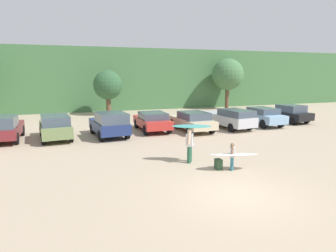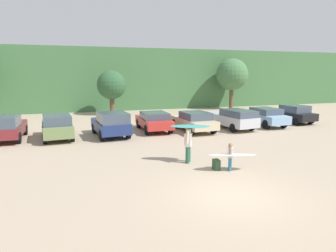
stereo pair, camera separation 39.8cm
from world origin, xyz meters
TOP-DOWN VIEW (x-y plane):
  - ground_plane at (0.00, 0.00)m, footprint 120.00×120.00m
  - hillside_ridge at (0.00, 30.13)m, footprint 108.00×12.00m
  - tree_center at (-1.44, 21.26)m, footprint 2.84×2.84m
  - tree_left at (12.36, 22.16)m, footprint 3.61×3.61m
  - parked_car_maroon at (-8.99, 11.44)m, footprint 1.81×3.98m
  - parked_car_olive_green at (-6.09, 11.11)m, footprint 2.13×4.20m
  - parked_car_navy at (-2.77, 10.78)m, footprint 2.27×4.13m
  - parked_car_red at (0.39, 11.86)m, footprint 1.89×4.16m
  - parked_car_champagne at (3.08, 10.92)m, footprint 2.11×4.42m
  - parked_car_silver at (6.16, 11.06)m, footprint 2.41×4.98m
  - parked_car_sky_blue at (9.25, 11.45)m, footprint 1.83×4.59m
  - parked_car_black at (12.40, 11.99)m, footprint 2.36×4.18m
  - person_adult at (-0.06, 3.96)m, footprint 0.53×0.73m
  - person_child at (1.22, 2.36)m, footprint 0.34×0.45m
  - surfboard_teal at (0.03, 3.99)m, footprint 1.89×1.14m
  - surfboard_white at (1.27, 2.28)m, footprint 2.15×1.13m
  - backpack_dropped at (0.71, 2.61)m, footprint 0.24×0.34m

SIDE VIEW (x-z plane):
  - ground_plane at x=0.00m, z-range 0.00..0.00m
  - backpack_dropped at x=0.71m, z-range 0.00..0.45m
  - person_child at x=1.22m, z-range 0.08..1.26m
  - surfboard_white at x=1.27m, z-range 0.63..0.76m
  - parked_car_red at x=0.39m, z-range 0.06..1.42m
  - parked_car_champagne at x=3.08m, z-range 0.05..1.45m
  - parked_car_black at x=12.40m, z-range 0.01..1.49m
  - parked_car_sky_blue at x=9.25m, z-range 0.05..1.47m
  - parked_car_silver at x=6.16m, z-range 0.04..1.52m
  - parked_car_olive_green at x=-6.09m, z-range 0.04..1.60m
  - parked_car_maroon at x=-8.99m, z-range 0.02..1.64m
  - parked_car_navy at x=-2.77m, z-range 0.04..1.68m
  - person_adult at x=-0.06m, z-range 0.10..1.71m
  - surfboard_teal at x=0.03m, z-range 1.62..1.76m
  - tree_center at x=-1.44m, z-range 0.74..5.12m
  - hillside_ridge at x=0.00m, z-range 0.00..6.84m
  - tree_left at x=12.36m, z-range 1.05..6.81m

